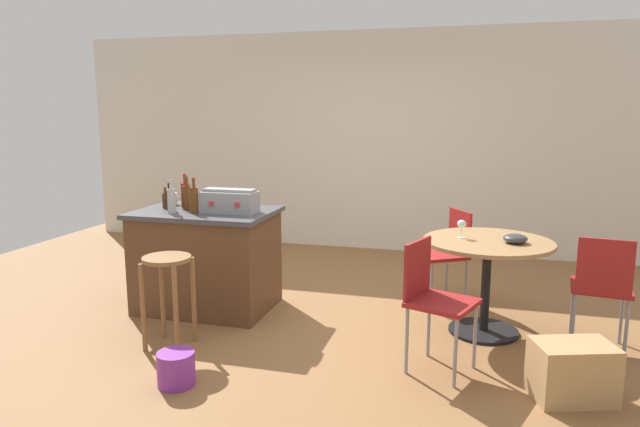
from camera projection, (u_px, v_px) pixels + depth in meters
ground_plane at (325, 318)px, 4.81m from camera, size 8.80×8.80×0.00m
back_wall at (379, 142)px, 7.05m from camera, size 8.00×0.10×2.70m
kitchen_island at (207, 259)px, 5.01m from camera, size 1.18×0.84×0.88m
wooden_stool at (168, 280)px, 4.16m from camera, size 0.35×0.35×0.69m
dining_table at (487, 262)px, 4.41m from camera, size 0.99×0.99×0.75m
folding_chair_near at (433, 294)px, 3.79m from camera, size 0.51×0.51×0.88m
folding_chair_far at (602, 284)px, 4.05m from camera, size 0.45×0.45×0.87m
folding_chair_left at (447, 249)px, 5.15m from camera, size 0.55×0.55×0.85m
toolbox at (230, 201)px, 4.80m from camera, size 0.46×0.23×0.20m
bottle_0 at (186, 195)px, 5.16m from camera, size 0.06×0.06×0.24m
bottle_1 at (194, 200)px, 4.77m from camera, size 0.07×0.07×0.30m
bottle_2 at (165, 200)px, 5.03m from camera, size 0.06×0.06×0.19m
bottle_3 at (187, 197)px, 4.94m from camera, size 0.08×0.08×0.29m
bottle_4 at (171, 200)px, 4.76m from camera, size 0.07×0.07×0.29m
bottle_5 at (186, 194)px, 5.06m from camera, size 0.08×0.08×0.30m
bottle_6 at (170, 200)px, 4.92m from camera, size 0.06×0.06×0.24m
cup_0 at (173, 199)px, 5.23m from camera, size 0.12×0.09×0.11m
cup_1 at (246, 201)px, 5.10m from camera, size 0.11×0.07×0.10m
wine_glass at (462, 225)px, 4.44m from camera, size 0.07×0.07×0.14m
serving_bowl at (515, 239)px, 4.27m from camera, size 0.18×0.18×0.07m
cardboard_box at (573, 371)px, 3.44m from camera, size 0.54×0.44×0.36m
plastic_bucket at (176, 369)px, 3.63m from camera, size 0.24×0.24×0.22m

